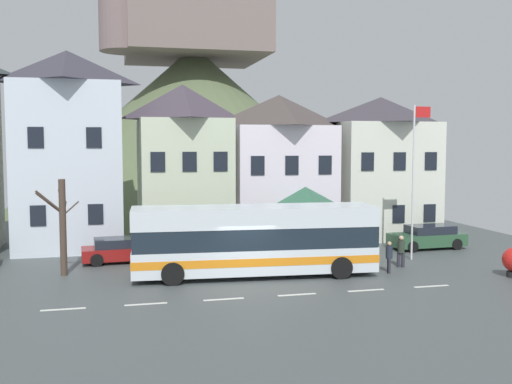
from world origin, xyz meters
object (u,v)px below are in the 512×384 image
(public_bench, at_px, (285,242))
(flagpole, at_px, (414,172))
(townhouse_04, at_px, (380,167))
(townhouse_03, at_px, (279,168))
(transit_bus, at_px, (255,241))
(pedestrian_00, at_px, (352,245))
(townhouse_01, at_px, (69,151))
(parked_car_02, at_px, (428,237))
(hilltop_castle, at_px, (194,122))
(pedestrian_01, at_px, (401,250))
(bare_tree_00, at_px, (62,225))
(townhouse_02, at_px, (183,164))
(pedestrian_02, at_px, (389,255))
(parked_car_00, at_px, (122,250))
(bus_shelter, at_px, (305,200))

(public_bench, bearing_deg, flagpole, -37.25)
(townhouse_04, height_order, flagpole, townhouse_04)
(townhouse_03, bearing_deg, townhouse_04, -0.44)
(transit_bus, bearing_deg, pedestrian_00, 23.10)
(townhouse_01, relative_size, parked_car_02, 2.58)
(hilltop_castle, distance_m, pedestrian_01, 31.01)
(bare_tree_00, bearing_deg, pedestrian_01, -7.06)
(townhouse_02, relative_size, parked_car_02, 2.18)
(townhouse_01, bearing_deg, pedestrian_02, -35.20)
(pedestrian_00, height_order, flagpole, flagpole)
(parked_car_02, relative_size, pedestrian_00, 2.89)
(pedestrian_01, xyz_separation_m, bare_tree_00, (-16.02, 1.98, 1.52))
(pedestrian_02, bearing_deg, flagpole, 45.08)
(pedestrian_00, bearing_deg, parked_car_00, 165.90)
(townhouse_04, relative_size, pedestrian_02, 6.03)
(transit_bus, bearing_deg, parked_car_02, 26.18)
(townhouse_01, distance_m, hilltop_castle, 22.58)
(hilltop_castle, bearing_deg, public_bench, -85.30)
(pedestrian_00, height_order, public_bench, pedestrian_00)
(townhouse_01, bearing_deg, parked_car_02, -14.11)
(townhouse_03, xyz_separation_m, flagpole, (5.08, -7.84, 0.07))
(hilltop_castle, bearing_deg, bare_tree_00, -109.70)
(townhouse_02, relative_size, townhouse_03, 1.06)
(townhouse_02, xyz_separation_m, pedestrian_02, (8.34, -10.76, -3.91))
(townhouse_04, bearing_deg, parked_car_00, -163.76)
(townhouse_01, distance_m, flagpole, 19.29)
(pedestrian_01, bearing_deg, townhouse_04, 70.95)
(parked_car_00, relative_size, flagpole, 0.53)
(townhouse_04, distance_m, parked_car_00, 17.65)
(bus_shelter, bearing_deg, parked_car_02, 2.95)
(townhouse_04, distance_m, pedestrian_02, 11.93)
(townhouse_03, xyz_separation_m, pedestrian_00, (1.70, -7.73, -3.64))
(pedestrian_01, bearing_deg, public_bench, 125.50)
(hilltop_castle, relative_size, pedestrian_00, 22.51)
(pedestrian_00, distance_m, public_bench, 4.83)
(pedestrian_00, bearing_deg, transit_bus, -161.03)
(transit_bus, distance_m, bus_shelter, 5.88)
(townhouse_03, height_order, pedestrian_01, townhouse_03)
(parked_car_00, height_order, parked_car_02, parked_car_02)
(pedestrian_02, bearing_deg, parked_car_00, 154.98)
(townhouse_02, relative_size, pedestrian_02, 6.39)
(townhouse_03, distance_m, bus_shelter, 5.62)
(hilltop_castle, xyz_separation_m, pedestrian_01, (6.15, -29.54, -7.18))
(pedestrian_01, xyz_separation_m, public_bench, (-4.20, 5.89, -0.37))
(flagpole, bearing_deg, pedestrian_01, -133.49)
(bus_shelter, xyz_separation_m, bare_tree_00, (-12.38, -2.00, -0.70))
(parked_car_02, xyz_separation_m, bare_tree_00, (-19.95, -2.39, 1.68))
(public_bench, height_order, bare_tree_00, bare_tree_00)
(parked_car_00, xyz_separation_m, bare_tree_00, (-2.72, -2.55, 1.73))
(pedestrian_01, distance_m, public_bench, 7.25)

